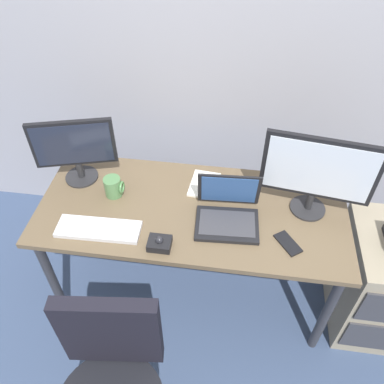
{
  "coord_description": "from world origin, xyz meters",
  "views": [
    {
      "loc": [
        0.19,
        -1.37,
        2.22
      ],
      "look_at": [
        0.0,
        0.0,
        0.85
      ],
      "focal_mm": 36.81,
      "sensor_mm": 36.0,
      "label": 1
    }
  ],
  "objects_px": {
    "coffee_mug": "(113,187)",
    "laptop": "(228,212)",
    "trackball_mouse": "(160,243)",
    "paper_notepad": "(204,185)",
    "keyboard": "(98,229)",
    "monitor_side": "(74,148)",
    "monitor_main": "(318,172)",
    "cell_phone": "(288,243)",
    "file_cabinet": "(379,281)"
  },
  "relations": [
    {
      "from": "monitor_main",
      "to": "file_cabinet",
      "type": "bearing_deg",
      "value": -15.01
    },
    {
      "from": "cell_phone",
      "to": "paper_notepad",
      "type": "bearing_deg",
      "value": 106.05
    },
    {
      "from": "monitor_side",
      "to": "trackball_mouse",
      "type": "distance_m",
      "value": 0.69
    },
    {
      "from": "cell_phone",
      "to": "monitor_side",
      "type": "bearing_deg",
      "value": 128.69
    },
    {
      "from": "laptop",
      "to": "trackball_mouse",
      "type": "height_order",
      "value": "laptop"
    },
    {
      "from": "trackball_mouse",
      "to": "cell_phone",
      "type": "distance_m",
      "value": 0.61
    },
    {
      "from": "cell_phone",
      "to": "trackball_mouse",
      "type": "bearing_deg",
      "value": 153.43
    },
    {
      "from": "keyboard",
      "to": "laptop",
      "type": "height_order",
      "value": "laptop"
    },
    {
      "from": "trackball_mouse",
      "to": "paper_notepad",
      "type": "xyz_separation_m",
      "value": [
        0.16,
        0.44,
        -0.02
      ]
    },
    {
      "from": "keyboard",
      "to": "coffee_mug",
      "type": "height_order",
      "value": "coffee_mug"
    },
    {
      "from": "file_cabinet",
      "to": "trackball_mouse",
      "type": "relative_size",
      "value": 6.22
    },
    {
      "from": "laptop",
      "to": "trackball_mouse",
      "type": "relative_size",
      "value": 2.95
    },
    {
      "from": "coffee_mug",
      "to": "paper_notepad",
      "type": "distance_m",
      "value": 0.49
    },
    {
      "from": "monitor_main",
      "to": "trackball_mouse",
      "type": "height_order",
      "value": "monitor_main"
    },
    {
      "from": "monitor_side",
      "to": "paper_notepad",
      "type": "bearing_deg",
      "value": 2.75
    },
    {
      "from": "monitor_side",
      "to": "laptop",
      "type": "bearing_deg",
      "value": -13.25
    },
    {
      "from": "trackball_mouse",
      "to": "cell_phone",
      "type": "relative_size",
      "value": 0.77
    },
    {
      "from": "monitor_main",
      "to": "cell_phone",
      "type": "xyz_separation_m",
      "value": [
        -0.11,
        -0.24,
        -0.25
      ]
    },
    {
      "from": "laptop",
      "to": "coffee_mug",
      "type": "relative_size",
      "value": 2.95
    },
    {
      "from": "keyboard",
      "to": "cell_phone",
      "type": "bearing_deg",
      "value": 2.76
    },
    {
      "from": "monitor_main",
      "to": "laptop",
      "type": "bearing_deg",
      "value": -162.99
    },
    {
      "from": "laptop",
      "to": "paper_notepad",
      "type": "xyz_separation_m",
      "value": [
        -0.14,
        0.23,
        -0.05
      ]
    },
    {
      "from": "coffee_mug",
      "to": "monitor_main",
      "type": "bearing_deg",
      "value": 1.77
    },
    {
      "from": "laptop",
      "to": "cell_phone",
      "type": "height_order",
      "value": "laptop"
    },
    {
      "from": "file_cabinet",
      "to": "monitor_side",
      "type": "xyz_separation_m",
      "value": [
        -1.69,
        0.19,
        0.6
      ]
    },
    {
      "from": "monitor_main",
      "to": "monitor_side",
      "type": "relative_size",
      "value": 1.27
    },
    {
      "from": "monitor_main",
      "to": "laptop",
      "type": "xyz_separation_m",
      "value": [
        -0.4,
        -0.12,
        -0.2
      ]
    },
    {
      "from": "coffee_mug",
      "to": "paper_notepad",
      "type": "height_order",
      "value": "coffee_mug"
    },
    {
      "from": "monitor_main",
      "to": "trackball_mouse",
      "type": "relative_size",
      "value": 4.85
    },
    {
      "from": "monitor_side",
      "to": "coffee_mug",
      "type": "relative_size",
      "value": 3.83
    },
    {
      "from": "trackball_mouse",
      "to": "paper_notepad",
      "type": "bearing_deg",
      "value": 70.18
    },
    {
      "from": "monitor_main",
      "to": "paper_notepad",
      "type": "distance_m",
      "value": 0.61
    },
    {
      "from": "laptop",
      "to": "monitor_side",
      "type": "bearing_deg",
      "value": 166.75
    },
    {
      "from": "trackball_mouse",
      "to": "paper_notepad",
      "type": "height_order",
      "value": "trackball_mouse"
    },
    {
      "from": "cell_phone",
      "to": "coffee_mug",
      "type": "bearing_deg",
      "value": 131.14
    },
    {
      "from": "coffee_mug",
      "to": "laptop",
      "type": "bearing_deg",
      "value": -8.64
    },
    {
      "from": "laptop",
      "to": "coffee_mug",
      "type": "distance_m",
      "value": 0.62
    },
    {
      "from": "paper_notepad",
      "to": "monitor_main",
      "type": "bearing_deg",
      "value": -10.74
    },
    {
      "from": "file_cabinet",
      "to": "paper_notepad",
      "type": "bearing_deg",
      "value": 167.29
    },
    {
      "from": "monitor_side",
      "to": "laptop",
      "type": "relative_size",
      "value": 1.3
    },
    {
      "from": "monitor_main",
      "to": "paper_notepad",
      "type": "relative_size",
      "value": 2.56
    },
    {
      "from": "monitor_side",
      "to": "cell_phone",
      "type": "distance_m",
      "value": 1.19
    },
    {
      "from": "trackball_mouse",
      "to": "coffee_mug",
      "type": "bearing_deg",
      "value": 134.84
    },
    {
      "from": "monitor_main",
      "to": "coffee_mug",
      "type": "bearing_deg",
      "value": -178.23
    },
    {
      "from": "file_cabinet",
      "to": "monitor_side",
      "type": "relative_size",
      "value": 1.63
    },
    {
      "from": "cell_phone",
      "to": "laptop",
      "type": "bearing_deg",
      "value": 122.46
    },
    {
      "from": "keyboard",
      "to": "coffee_mug",
      "type": "distance_m",
      "value": 0.26
    },
    {
      "from": "laptop",
      "to": "coffee_mug",
      "type": "height_order",
      "value": "laptop"
    },
    {
      "from": "monitor_main",
      "to": "keyboard",
      "type": "distance_m",
      "value": 1.09
    },
    {
      "from": "monitor_side",
      "to": "keyboard",
      "type": "bearing_deg",
      "value": -59.58
    }
  ]
}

